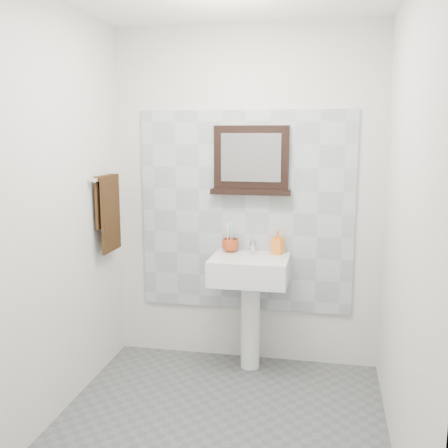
# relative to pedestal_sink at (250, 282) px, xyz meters

# --- Properties ---
(floor) EXTENTS (2.00, 2.20, 0.01)m
(floor) POSITION_rel_pedestal_sink_xyz_m (-0.07, -0.87, -0.68)
(floor) COLOR #57595C
(floor) RESTS_ON ground
(back_wall) EXTENTS (2.00, 0.01, 2.50)m
(back_wall) POSITION_rel_pedestal_sink_xyz_m (-0.07, 0.23, 0.57)
(back_wall) COLOR silver
(back_wall) RESTS_ON ground
(front_wall) EXTENTS (2.00, 0.01, 2.50)m
(front_wall) POSITION_rel_pedestal_sink_xyz_m (-0.07, -1.97, 0.57)
(front_wall) COLOR silver
(front_wall) RESTS_ON ground
(left_wall) EXTENTS (0.01, 2.20, 2.50)m
(left_wall) POSITION_rel_pedestal_sink_xyz_m (-1.07, -0.87, 0.57)
(left_wall) COLOR silver
(left_wall) RESTS_ON ground
(right_wall) EXTENTS (0.01, 2.20, 2.50)m
(right_wall) POSITION_rel_pedestal_sink_xyz_m (0.93, -0.87, 0.57)
(right_wall) COLOR silver
(right_wall) RESTS_ON ground
(splashback) EXTENTS (1.60, 0.02, 1.50)m
(splashback) POSITION_rel_pedestal_sink_xyz_m (-0.07, 0.21, 0.47)
(splashback) COLOR #ACB6BB
(splashback) RESTS_ON back_wall
(pedestal_sink) EXTENTS (0.55, 0.44, 0.96)m
(pedestal_sink) POSITION_rel_pedestal_sink_xyz_m (0.00, 0.00, 0.00)
(pedestal_sink) COLOR white
(pedestal_sink) RESTS_ON ground
(toothbrush_cup) EXTENTS (0.16, 0.16, 0.10)m
(toothbrush_cup) POSITION_rel_pedestal_sink_xyz_m (-0.17, 0.13, 0.23)
(toothbrush_cup) COLOR #B13B14
(toothbrush_cup) RESTS_ON pedestal_sink
(toothbrushes) EXTENTS (0.05, 0.04, 0.21)m
(toothbrushes) POSITION_rel_pedestal_sink_xyz_m (-0.17, 0.13, 0.31)
(toothbrushes) COLOR white
(toothbrushes) RESTS_ON toothbrush_cup
(soap_dispenser) EXTENTS (0.10, 0.10, 0.18)m
(soap_dispenser) POSITION_rel_pedestal_sink_xyz_m (0.19, 0.13, 0.27)
(soap_dispenser) COLOR #F8581D
(soap_dispenser) RESTS_ON pedestal_sink
(framed_mirror) EXTENTS (0.59, 0.11, 0.50)m
(framed_mirror) POSITION_rel_pedestal_sink_xyz_m (-0.02, 0.19, 0.85)
(framed_mirror) COLOR black
(framed_mirror) RESTS_ON back_wall
(towel_bar) EXTENTS (0.07, 0.40, 0.03)m
(towel_bar) POSITION_rel_pedestal_sink_xyz_m (-1.02, -0.13, 0.74)
(towel_bar) COLOR silver
(towel_bar) RESTS_ON left_wall
(hand_towel) EXTENTS (0.06, 0.30, 0.55)m
(hand_towel) POSITION_rel_pedestal_sink_xyz_m (-1.01, -0.13, 0.53)
(hand_towel) COLOR black
(hand_towel) RESTS_ON towel_bar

